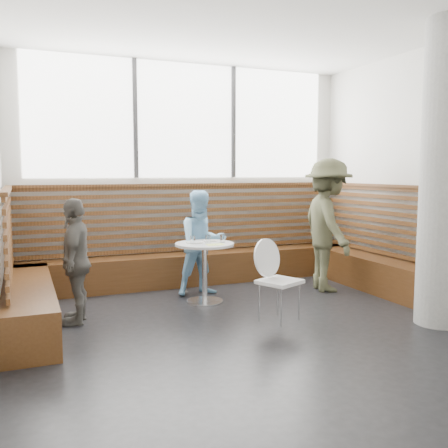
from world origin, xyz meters
name	(u,v)px	position (x,y,z in m)	size (l,w,h in m)	color
room	(261,175)	(0.00, 0.00, 1.60)	(5.00, 5.00, 3.20)	silver
booth	(203,261)	(0.00, 1.77, 0.41)	(5.00, 2.50, 1.44)	#412510
concrete_column	(445,175)	(1.85, -0.60, 1.60)	(0.50, 0.50, 3.20)	gray
cafe_table	(205,260)	(-0.19, 1.17, 0.54)	(0.73, 0.73, 0.75)	silver
cafe_chair	(277,273)	(0.30, 0.20, 0.53)	(0.43, 0.42, 0.90)	white
adult_man	(328,225)	(1.60, 1.16, 0.91)	(1.17, 0.67, 1.81)	#46472F
child_back	(202,243)	(-0.08, 1.57, 0.69)	(0.68, 0.53, 1.39)	#87C2EA
child_left	(76,261)	(-1.76, 0.92, 0.68)	(0.79, 0.33, 1.36)	#56534E
plate_near	(194,242)	(-0.30, 1.23, 0.76)	(0.22, 0.22, 0.02)	white
plate_far	(210,241)	(-0.08, 1.30, 0.76)	(0.19, 0.19, 0.01)	white
glass_left	(193,240)	(-0.35, 1.16, 0.80)	(0.06, 0.06, 0.10)	white
glass_mid	(208,239)	(-0.17, 1.10, 0.81)	(0.07, 0.07, 0.11)	white
glass_right	(222,238)	(0.04, 1.15, 0.80)	(0.06, 0.06, 0.10)	white
menu_card	(215,245)	(-0.12, 0.99, 0.75)	(0.21, 0.15, 0.00)	#A5C64C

